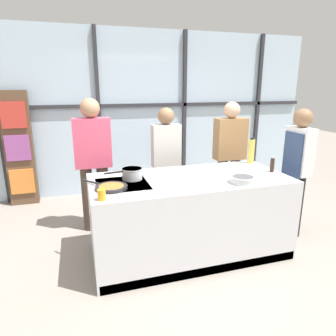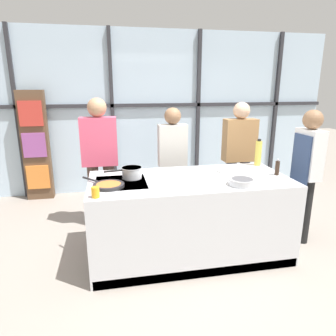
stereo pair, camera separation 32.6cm
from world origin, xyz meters
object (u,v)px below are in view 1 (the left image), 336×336
(frying_pan, at_px, (111,187))
(oil_bottle, at_px, (251,151))
(mixing_bowl, at_px, (243,179))
(spectator_center_right, at_px, (230,152))
(chef, at_px, (297,164))
(pepper_grinder, at_px, (272,165))
(juice_glass_near, at_px, (102,195))
(spectator_far_left, at_px, (93,158))
(white_plate, at_px, (223,169))
(spectator_center_left, at_px, (166,157))
(saucepan, at_px, (132,173))

(frying_pan, xyz_separation_m, oil_bottle, (1.85, 0.49, 0.14))
(mixing_bowl, distance_m, oil_bottle, 0.88)
(spectator_center_right, relative_size, oil_bottle, 4.96)
(chef, relative_size, oil_bottle, 4.83)
(pepper_grinder, relative_size, juice_glass_near, 1.91)
(pepper_grinder, bearing_deg, spectator_far_left, 153.32)
(spectator_far_left, distance_m, white_plate, 1.64)
(spectator_center_left, height_order, juice_glass_near, spectator_center_left)
(frying_pan, relative_size, mixing_bowl, 1.77)
(pepper_grinder, distance_m, juice_glass_near, 2.00)
(saucepan, bearing_deg, oil_bottle, 8.80)
(spectator_center_right, distance_m, white_plate, 0.89)
(chef, height_order, pepper_grinder, chef)
(white_plate, relative_size, oil_bottle, 0.69)
(saucepan, xyz_separation_m, pepper_grinder, (1.61, -0.19, 0.02))
(spectator_center_left, xyz_separation_m, oil_bottle, (0.98, -0.55, 0.14))
(spectator_far_left, distance_m, juice_glass_near, 1.32)
(spectator_center_right, distance_m, oil_bottle, 0.56)
(spectator_center_left, height_order, oil_bottle, spectator_center_left)
(frying_pan, xyz_separation_m, juice_glass_near, (-0.11, -0.28, 0.03))
(spectator_far_left, relative_size, spectator_center_left, 1.08)
(chef, xyz_separation_m, frying_pan, (-2.31, -0.17, -0.01))
(chef, distance_m, spectator_far_left, 2.57)
(spectator_far_left, xyz_separation_m, white_plate, (1.46, -0.75, -0.07))
(white_plate, bearing_deg, juice_glass_near, -158.72)
(chef, xyz_separation_m, pepper_grinder, (-0.45, -0.12, 0.05))
(frying_pan, xyz_separation_m, mixing_bowl, (1.32, -0.21, 0.02))
(spectator_center_left, height_order, pepper_grinder, spectator_center_left)
(saucepan, relative_size, white_plate, 1.76)
(pepper_grinder, bearing_deg, frying_pan, -178.39)
(chef, xyz_separation_m, oil_bottle, (-0.46, 0.32, 0.13))
(oil_bottle, distance_m, pepper_grinder, 0.44)
(spectator_far_left, distance_m, oil_bottle, 2.03)
(oil_bottle, xyz_separation_m, pepper_grinder, (0.01, -0.44, -0.07))
(spectator_far_left, bearing_deg, juice_glass_near, 89.65)
(spectator_far_left, xyz_separation_m, mixing_bowl, (1.43, -1.25, -0.04))
(chef, relative_size, spectator_far_left, 0.93)
(spectator_center_right, xyz_separation_m, oil_bottle, (0.01, -0.55, 0.13))
(spectator_center_right, height_order, pepper_grinder, spectator_center_right)
(white_plate, height_order, mixing_bowl, mixing_bowl)
(spectator_center_left, bearing_deg, spectator_far_left, 0.00)
(oil_bottle, height_order, pepper_grinder, oil_bottle)
(frying_pan, relative_size, juice_glass_near, 4.75)
(spectator_center_right, height_order, oil_bottle, spectator_center_right)
(saucepan, bearing_deg, white_plate, 2.61)
(chef, distance_m, white_plate, 0.96)
(spectator_center_right, bearing_deg, saucepan, 26.59)
(spectator_center_right, bearing_deg, white_plate, 57.05)
(spectator_center_right, xyz_separation_m, saucepan, (-1.59, -0.80, 0.03))
(oil_bottle, bearing_deg, spectator_center_right, 90.84)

